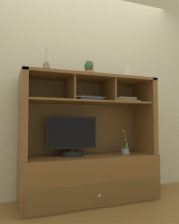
# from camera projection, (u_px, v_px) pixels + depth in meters

# --- Properties ---
(floor_plane) EXTENTS (6.00, 6.00, 0.02)m
(floor_plane) POSITION_uv_depth(u_px,v_px,m) (90.00, 202.00, 2.50)
(floor_plane) COLOR brown
(floor_plane) RESTS_ON ground
(back_wall) EXTENTS (6.00, 0.02, 2.80)m
(back_wall) POSITION_uv_depth(u_px,v_px,m) (81.00, 78.00, 2.83)
(back_wall) COLOR beige
(back_wall) RESTS_ON ground
(media_console) EXTENTS (1.49, 0.54, 1.36)m
(media_console) POSITION_uv_depth(u_px,v_px,m) (89.00, 162.00, 2.53)
(media_console) COLOR brown
(media_console) RESTS_ON ground
(tv_monitor) EXTENTS (0.55, 0.24, 0.42)m
(tv_monitor) POSITION_uv_depth(u_px,v_px,m) (72.00, 139.00, 2.47)
(tv_monitor) COLOR black
(tv_monitor) RESTS_ON media_console
(potted_orchid) EXTENTS (0.10, 0.10, 0.28)m
(potted_orchid) POSITION_uv_depth(u_px,v_px,m) (125.00, 150.00, 2.69)
(potted_orchid) COLOR gray
(potted_orchid) RESTS_ON media_console
(magazine_stack_left) EXTENTS (0.36, 0.30, 0.05)m
(magazine_stack_left) POSITION_uv_depth(u_px,v_px,m) (87.00, 99.00, 2.57)
(magazine_stack_left) COLOR #A72E24
(magazine_stack_left) RESTS_ON media_console
(magazine_stack_centre) EXTENTS (0.35, 0.30, 0.06)m
(magazine_stack_centre) POSITION_uv_depth(u_px,v_px,m) (122.00, 101.00, 2.75)
(magazine_stack_centre) COLOR #3D8165
(magazine_stack_centre) RESTS_ON media_console
(diffuser_bottle) EXTENTS (0.07, 0.07, 0.27)m
(diffuser_bottle) POSITION_uv_depth(u_px,v_px,m) (46.00, 68.00, 2.39)
(diffuser_bottle) COLOR #887455
(diffuser_bottle) RESTS_ON media_console
(potted_succulent) EXTENTS (0.14, 0.14, 0.18)m
(potted_succulent) POSITION_uv_depth(u_px,v_px,m) (89.00, 69.00, 2.57)
(potted_succulent) COLOR #AA694A
(potted_succulent) RESTS_ON media_console
(ceramic_vase) EXTENTS (0.08, 0.08, 0.18)m
(ceramic_vase) POSITION_uv_depth(u_px,v_px,m) (126.00, 73.00, 2.76)
(ceramic_vase) COLOR silver
(ceramic_vase) RESTS_ON media_console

